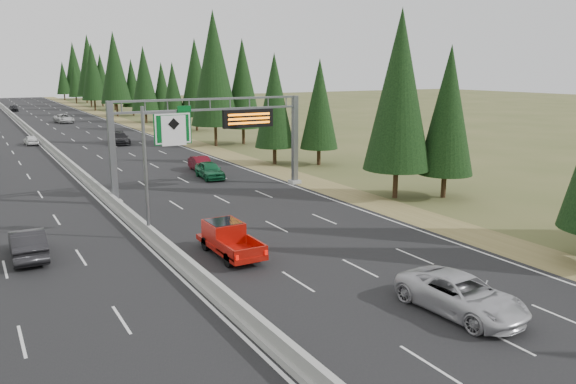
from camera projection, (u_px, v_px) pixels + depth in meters
name	position (u px, v px, depth m)	size (l,w,h in m)	color
road	(39.00, 140.00, 80.66)	(32.00, 260.00, 0.08)	black
shoulder_right	(160.00, 133.00, 89.33)	(3.60, 260.00, 0.06)	olive
median_barrier	(39.00, 138.00, 80.58)	(0.70, 260.00, 0.85)	gray
sign_gantry	(219.00, 130.00, 45.70)	(16.75, 0.98, 7.80)	slate
hov_sign_pole	(155.00, 163.00, 33.37)	(2.80, 0.50, 8.00)	slate
tree_row_right	(196.00, 76.00, 84.04)	(11.41, 241.34, 18.83)	black
silver_minivan	(461.00, 295.00, 23.66)	(2.69, 5.82, 1.62)	#BBBAC0
red_pickup	(227.00, 237.00, 31.23)	(1.93, 5.42, 1.77)	black
car_ahead_green	(210.00, 170.00, 52.57)	(1.86, 4.63, 1.58)	#166137
car_ahead_dkred	(201.00, 164.00, 56.33)	(1.53, 4.39, 1.45)	#570C16
car_ahead_dkgrey	(120.00, 138.00, 76.23)	(2.22, 5.46, 1.58)	black
car_ahead_white	(64.00, 118.00, 105.68)	(2.68, 5.81, 1.61)	silver
car_ahead_far	(14.00, 108.00, 133.47)	(1.85, 4.60, 1.57)	black
car_onc_near	(28.00, 244.00, 30.49)	(1.74, 4.99, 1.64)	black
car_onc_white	(31.00, 140.00, 75.57)	(1.53, 3.80, 1.29)	white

